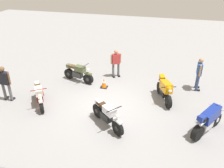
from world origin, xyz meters
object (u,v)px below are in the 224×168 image
(person_in_blue_shirt, at_px, (199,72))
(person_in_black_shirt, at_px, (5,81))
(motorcycle_blue_sportbike, at_px, (209,120))
(motorcycle_cream_vintage, at_px, (39,95))
(motorcycle_olive_vintage, at_px, (78,73))
(person_in_red_shirt, at_px, (116,62))
(motorcycle_orange_sportbike, at_px, (165,89))
(motorcycle_silver_cruiser, at_px, (107,115))
(traffic_cone, at_px, (104,83))

(person_in_blue_shirt, xyz_separation_m, person_in_black_shirt, (8.95, 3.45, 0.02))
(motorcycle_blue_sportbike, relative_size, motorcycle_cream_vintage, 1.01)
(motorcycle_blue_sportbike, bearing_deg, person_in_black_shirt, 124.95)
(motorcycle_olive_vintage, xyz_separation_m, person_in_red_shirt, (-1.90, -1.12, 0.44))
(motorcycle_olive_vintage, bearing_deg, person_in_red_shirt, 46.27)
(person_in_black_shirt, bearing_deg, person_in_red_shirt, -45.74)
(motorcycle_orange_sportbike, distance_m, motorcycle_olive_vintage, 4.89)
(motorcycle_olive_vintage, bearing_deg, person_in_black_shirt, -116.91)
(person_in_red_shirt, bearing_deg, person_in_blue_shirt, 50.07)
(motorcycle_blue_sportbike, bearing_deg, motorcycle_cream_vintage, 124.43)
(motorcycle_silver_cruiser, bearing_deg, traffic_cone, 148.59)
(motorcycle_blue_sportbike, relative_size, person_in_blue_shirt, 0.97)
(motorcycle_cream_vintage, distance_m, person_in_red_shirt, 4.74)
(motorcycle_cream_vintage, bearing_deg, person_in_black_shirt, -123.97)
(motorcycle_blue_sportbike, bearing_deg, motorcycle_olive_vintage, 102.11)
(motorcycle_blue_sportbike, distance_m, motorcycle_cream_vintage, 7.44)
(motorcycle_blue_sportbike, xyz_separation_m, motorcycle_cream_vintage, (7.44, -0.15, -0.11))
(motorcycle_cream_vintage, bearing_deg, traffic_cone, 98.15)
(motorcycle_olive_vintage, bearing_deg, motorcycle_orange_sportbike, 5.86)
(motorcycle_silver_cruiser, height_order, motorcycle_blue_sportbike, motorcycle_blue_sportbike)
(motorcycle_blue_sportbike, xyz_separation_m, person_in_red_shirt, (4.69, -3.98, 0.33))
(person_in_blue_shirt, relative_size, person_in_red_shirt, 1.07)
(person_in_black_shirt, bearing_deg, traffic_cone, -56.86)
(motorcycle_blue_sportbike, xyz_separation_m, traffic_cone, (4.98, -2.50, -0.33))
(motorcycle_olive_vintage, distance_m, traffic_cone, 1.67)
(motorcycle_silver_cruiser, distance_m, person_in_blue_shirt, 5.60)
(motorcycle_olive_vintage, relative_size, person_in_blue_shirt, 1.09)
(motorcycle_silver_cruiser, bearing_deg, motorcycle_blue_sportbike, 48.42)
(motorcycle_cream_vintage, relative_size, traffic_cone, 3.17)
(motorcycle_silver_cruiser, xyz_separation_m, person_in_red_shirt, (0.75, -4.57, 0.41))
(motorcycle_silver_cruiser, relative_size, motorcycle_olive_vintage, 0.87)
(motorcycle_silver_cruiser, relative_size, person_in_black_shirt, 0.94)
(motorcycle_cream_vintage, xyz_separation_m, person_in_black_shirt, (1.71, 0.05, 0.55))
(motorcycle_blue_sportbike, bearing_deg, person_in_blue_shirt, 38.67)
(person_in_red_shirt, bearing_deg, motorcycle_blue_sportbike, 15.23)
(motorcycle_silver_cruiser, height_order, person_in_blue_shirt, person_in_blue_shirt)
(motorcycle_cream_vintage, relative_size, person_in_blue_shirt, 0.96)
(motorcycle_blue_sportbike, height_order, person_in_black_shirt, person_in_black_shirt)
(person_in_black_shirt, xyz_separation_m, traffic_cone, (-4.16, -2.40, -0.77))
(motorcycle_silver_cruiser, xyz_separation_m, motorcycle_cream_vintage, (3.50, -0.74, -0.03))
(motorcycle_olive_vintage, xyz_separation_m, person_in_black_shirt, (2.55, 2.76, 0.55))
(person_in_red_shirt, relative_size, person_in_black_shirt, 0.92)
(traffic_cone, bearing_deg, motorcycle_cream_vintage, 43.76)
(motorcycle_blue_sportbike, height_order, person_in_blue_shirt, person_in_blue_shirt)
(motorcycle_olive_vintage, height_order, person_in_blue_shirt, person_in_blue_shirt)
(person_in_blue_shirt, xyz_separation_m, person_in_red_shirt, (4.50, -0.43, -0.08))
(motorcycle_olive_vintage, distance_m, motorcycle_cream_vintage, 2.84)
(motorcycle_orange_sportbike, distance_m, motorcycle_cream_vintage, 5.96)
(motorcycle_olive_vintage, relative_size, person_in_red_shirt, 1.17)
(person_in_red_shirt, relative_size, traffic_cone, 3.09)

